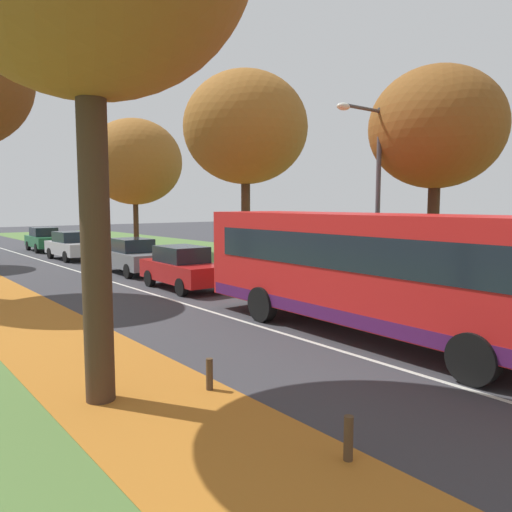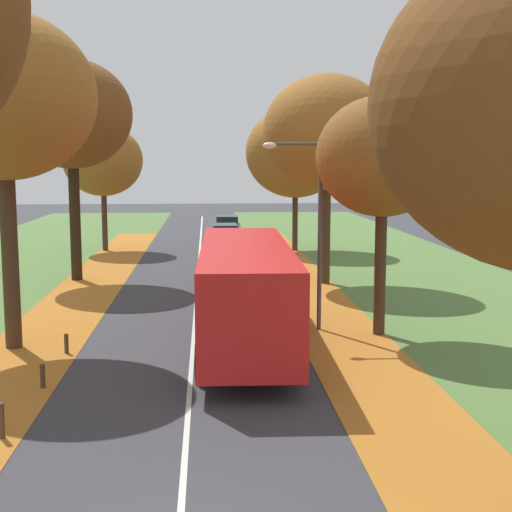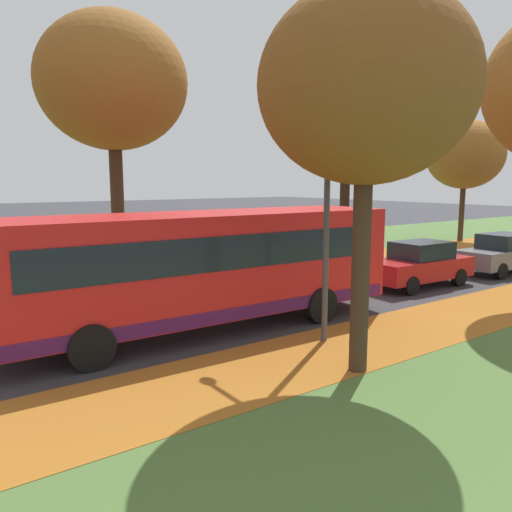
{
  "view_description": "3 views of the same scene",
  "coord_description": "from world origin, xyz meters",
  "px_view_note": "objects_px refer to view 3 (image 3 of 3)",
  "views": [
    {
      "loc": [
        -8.14,
        4.25,
        3.22
      ],
      "look_at": [
        1.23,
        15.91,
        1.65
      ],
      "focal_mm": 35.0,
      "sensor_mm": 36.0,
      "label": 1
    },
    {
      "loc": [
        0.45,
        -8.57,
        5.42
      ],
      "look_at": [
        2.0,
        13.94,
        2.36
      ],
      "focal_mm": 50.0,
      "sensor_mm": 36.0,
      "label": 2
    },
    {
      "loc": [
        12.38,
        5.62,
        3.78
      ],
      "look_at": [
        0.45,
        14.12,
        1.56
      ],
      "focal_mm": 35.0,
      "sensor_mm": 36.0,
      "label": 3
    }
  ],
  "objects_px": {
    "streetlamp_right": "(317,182)",
    "tree_left_far": "(465,155)",
    "bollard_fifth": "(117,287)",
    "car_grey_following": "(502,253)",
    "bollard_fourth": "(15,299)",
    "tree_left_near": "(113,83)",
    "tree_left_mid": "(347,106)",
    "tree_right_near": "(366,87)",
    "car_red_lead": "(419,264)",
    "bus": "(204,264)"
  },
  "relations": [
    {
      "from": "streetlamp_right",
      "to": "tree_left_far",
      "type": "bearing_deg",
      "value": 114.17
    },
    {
      "from": "bollard_fifth",
      "to": "car_grey_following",
      "type": "distance_m",
      "value": 15.34
    },
    {
      "from": "bollard_fourth",
      "to": "bollard_fifth",
      "type": "xyz_separation_m",
      "value": [
        -0.03,
        3.09,
        -0.01
      ]
    },
    {
      "from": "tree_left_far",
      "to": "bollard_fourth",
      "type": "height_order",
      "value": "tree_left_far"
    },
    {
      "from": "tree_left_near",
      "to": "tree_left_mid",
      "type": "bearing_deg",
      "value": 91.38
    },
    {
      "from": "tree_left_far",
      "to": "streetlamp_right",
      "type": "distance_m",
      "value": 22.84
    },
    {
      "from": "bollard_fifth",
      "to": "car_grey_following",
      "type": "bearing_deg",
      "value": 69.81
    },
    {
      "from": "tree_right_near",
      "to": "car_grey_following",
      "type": "distance_m",
      "value": 14.22
    },
    {
      "from": "car_grey_following",
      "to": "tree_left_mid",
      "type": "bearing_deg",
      "value": -165.53
    },
    {
      "from": "bollard_fifth",
      "to": "car_grey_following",
      "type": "xyz_separation_m",
      "value": [
        5.29,
        14.39,
        0.53
      ]
    },
    {
      "from": "car_red_lead",
      "to": "tree_left_mid",
      "type": "bearing_deg",
      "value": 155.16
    },
    {
      "from": "bollard_fourth",
      "to": "streetlamp_right",
      "type": "height_order",
      "value": "streetlamp_right"
    },
    {
      "from": "tree_left_mid",
      "to": "bus",
      "type": "bearing_deg",
      "value": -59.88
    },
    {
      "from": "tree_left_far",
      "to": "bollard_fifth",
      "type": "bearing_deg",
      "value": -84.75
    },
    {
      "from": "streetlamp_right",
      "to": "tree_right_near",
      "type": "bearing_deg",
      "value": -19.53
    },
    {
      "from": "bollard_fourth",
      "to": "tree_left_near",
      "type": "bearing_deg",
      "value": 113.6
    },
    {
      "from": "tree_right_near",
      "to": "bollard_fourth",
      "type": "relative_size",
      "value": 12.5
    },
    {
      "from": "tree_left_far",
      "to": "bus",
      "type": "bearing_deg",
      "value": -72.37
    },
    {
      "from": "tree_left_mid",
      "to": "bollard_fifth",
      "type": "distance_m",
      "value": 14.51
    },
    {
      "from": "car_red_lead",
      "to": "tree_right_near",
      "type": "bearing_deg",
      "value": -60.79
    },
    {
      "from": "tree_left_far",
      "to": "car_grey_following",
      "type": "distance_m",
      "value": 12.31
    },
    {
      "from": "tree_left_near",
      "to": "tree_left_mid",
      "type": "distance_m",
      "value": 11.78
    },
    {
      "from": "streetlamp_right",
      "to": "bollard_fifth",
      "type": "bearing_deg",
      "value": -162.18
    },
    {
      "from": "tree_left_mid",
      "to": "bollard_fifth",
      "type": "relative_size",
      "value": 17.32
    },
    {
      "from": "tree_right_near",
      "to": "bollard_fourth",
      "type": "bearing_deg",
      "value": -153.3
    },
    {
      "from": "tree_left_near",
      "to": "car_grey_following",
      "type": "height_order",
      "value": "tree_left_near"
    },
    {
      "from": "tree_left_far",
      "to": "bollard_fourth",
      "type": "relative_size",
      "value": 12.73
    },
    {
      "from": "tree_left_far",
      "to": "bollard_fourth",
      "type": "xyz_separation_m",
      "value": [
        2.16,
        -26.2,
        -5.07
      ]
    },
    {
      "from": "tree_left_near",
      "to": "tree_left_far",
      "type": "relative_size",
      "value": 1.27
    },
    {
      "from": "tree_right_near",
      "to": "bus",
      "type": "xyz_separation_m",
      "value": [
        -4.23,
        -1.11,
        -3.78
      ]
    },
    {
      "from": "bollard_fifth",
      "to": "bus",
      "type": "height_order",
      "value": "bus"
    },
    {
      "from": "car_red_lead",
      "to": "car_grey_following",
      "type": "relative_size",
      "value": 1.0
    },
    {
      "from": "tree_left_mid",
      "to": "bus",
      "type": "height_order",
      "value": "tree_left_mid"
    },
    {
      "from": "tree_left_far",
      "to": "tree_left_mid",
      "type": "bearing_deg",
      "value": -88.94
    },
    {
      "from": "car_grey_following",
      "to": "bollard_fifth",
      "type": "bearing_deg",
      "value": -110.19
    },
    {
      "from": "bollard_fifth",
      "to": "streetlamp_right",
      "type": "bearing_deg",
      "value": 17.82
    },
    {
      "from": "bollard_fourth",
      "to": "bus",
      "type": "height_order",
      "value": "bus"
    },
    {
      "from": "bollard_fifth",
      "to": "bollard_fourth",
      "type": "bearing_deg",
      "value": -89.38
    },
    {
      "from": "bollard_fourth",
      "to": "car_grey_following",
      "type": "bearing_deg",
      "value": 73.26
    },
    {
      "from": "streetlamp_right",
      "to": "bus",
      "type": "height_order",
      "value": "streetlamp_right"
    },
    {
      "from": "tree_left_mid",
      "to": "bollard_fifth",
      "type": "bearing_deg",
      "value": -81.25
    },
    {
      "from": "tree_left_far",
      "to": "bollard_fifth",
      "type": "xyz_separation_m",
      "value": [
        2.12,
        -23.1,
        -5.08
      ]
    },
    {
      "from": "bus",
      "to": "tree_left_mid",
      "type": "bearing_deg",
      "value": 120.12
    },
    {
      "from": "tree_left_mid",
      "to": "tree_left_far",
      "type": "height_order",
      "value": "tree_left_mid"
    },
    {
      "from": "bus",
      "to": "bollard_fourth",
      "type": "bearing_deg",
      "value": -144.83
    },
    {
      "from": "tree_left_mid",
      "to": "tree_right_near",
      "type": "xyz_separation_m",
      "value": [
        11.23,
        -10.95,
        -1.88
      ]
    },
    {
      "from": "tree_left_far",
      "to": "bollard_fourth",
      "type": "distance_m",
      "value": 26.77
    },
    {
      "from": "streetlamp_right",
      "to": "bus",
      "type": "bearing_deg",
      "value": -138.93
    },
    {
      "from": "tree_left_near",
      "to": "bollard_fifth",
      "type": "bearing_deg",
      "value": -24.38
    },
    {
      "from": "tree_left_mid",
      "to": "bollard_fourth",
      "type": "distance_m",
      "value": 17.25
    }
  ]
}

